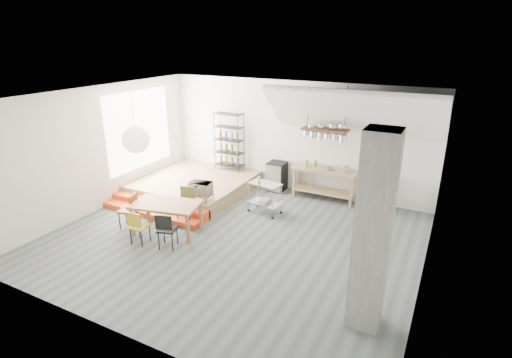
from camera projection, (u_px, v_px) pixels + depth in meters
The scene contains 26 objects.
floor at pixel (234, 238), 9.15m from camera, with size 8.00×8.00×0.00m, color #4B5357.
wall_back at pixel (294, 137), 11.53m from camera, with size 8.00×0.04×3.20m, color silver.
wall_left at pixel (99, 149), 10.32m from camera, with size 0.04×7.00×3.20m, color silver.
wall_right at pixel (432, 206), 6.88m from camera, with size 0.04×7.00×3.20m, color silver.
ceiling at pixel (231, 97), 8.05m from camera, with size 8.00×7.00×0.02m, color white.
slope_ceiling at pixel (353, 113), 9.93m from camera, with size 4.40×1.80×0.15m, color white.
window_pane at pixel (139, 130), 11.50m from camera, with size 0.02×2.50×2.20m, color white.
platform at pixel (195, 185), 11.83m from camera, with size 3.00×3.00×0.40m, color #A47D52.
step_lower at pixel (151, 213), 10.24m from camera, with size 3.00×0.35×0.13m, color #E5491A.
step_upper at pixel (159, 206), 10.51m from camera, with size 3.00×0.35×0.27m, color #E5491A.
concrete_column at pixel (373, 234), 5.93m from camera, with size 0.50×0.50×3.20m, color slate.
kitchen_counter at pixel (324, 178), 11.09m from camera, with size 1.80×0.60×0.91m.
stove at pixel (375, 192), 10.55m from camera, with size 0.60×0.60×1.18m.
pot_rack at pixel (326, 133), 10.43m from camera, with size 1.20×0.50×1.43m.
wire_shelving at pixel (229, 141), 12.23m from camera, with size 0.88×0.38×1.80m.
microwave_shelf at pixel (201, 194), 10.19m from camera, with size 0.60×0.40×0.16m.
paper_lantern at pixel (136, 140), 8.82m from camera, with size 0.60×0.60×0.60m, color white.
dining_table at pixel (166, 207), 9.20m from camera, with size 1.70×1.17×0.74m.
chair_mustard at pixel (137, 225), 8.72m from camera, with size 0.39×0.39×0.80m.
chair_black at pixel (166, 228), 8.53m from camera, with size 0.48×0.48×0.84m.
chair_olive at pixel (187, 201), 9.83m from camera, with size 0.48×0.48×0.87m.
chair_red at pixel (130, 208), 9.48m from camera, with size 0.49×0.49×0.86m.
rolling_cart at pixel (265, 194), 10.26m from camera, with size 0.89×0.59×0.82m.
mini_fridge at pixel (277, 176), 11.84m from camera, with size 0.51×0.51×0.86m, color black.
microwave at pixel (200, 188), 10.13m from camera, with size 0.55×0.38×0.31m, color beige.
bowl at pixel (330, 169), 10.88m from camera, with size 0.20×0.20×0.05m, color silver.
Camera 1 is at (4.17, -7.00, 4.40)m, focal length 28.00 mm.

